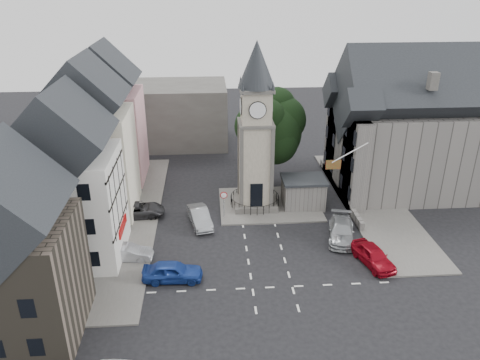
{
  "coord_description": "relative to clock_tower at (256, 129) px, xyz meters",
  "views": [
    {
      "loc": [
        -4.43,
        -33.99,
        21.67
      ],
      "look_at": [
        -1.7,
        5.0,
        4.21
      ],
      "focal_mm": 35.0,
      "sensor_mm": 36.0,
      "label": 1
    }
  ],
  "objects": [
    {
      "name": "central_island",
      "position": [
        1.5,
        0.01,
        -8.04
      ],
      "size": [
        10.0,
        8.0,
        0.16
      ],
      "primitive_type": "cube",
      "color": "#595651",
      "rests_on": "ground"
    },
    {
      "name": "car_island_silver",
      "position": [
        -5.5,
        -3.49,
        -7.35
      ],
      "size": [
        2.64,
        4.91,
        1.54
      ],
      "primitive_type": "imported",
      "rotation": [
        0.0,
        0.0,
        0.23
      ],
      "color": "gray",
      "rests_on": "ground"
    },
    {
      "name": "ground",
      "position": [
        0.0,
        -7.99,
        -8.12
      ],
      "size": [
        120.0,
        120.0,
        0.0
      ],
      "primitive_type": "plane",
      "color": "black",
      "rests_on": "ground"
    },
    {
      "name": "pavement_west",
      "position": [
        -12.5,
        -1.99,
        -8.05
      ],
      "size": [
        6.0,
        30.0,
        0.14
      ],
      "primitive_type": "cube",
      "color": "#595651",
      "rests_on": "ground"
    },
    {
      "name": "car_west_blue",
      "position": [
        -7.5,
        -12.03,
        -7.34
      ],
      "size": [
        4.65,
        2.02,
        1.56
      ],
      "primitive_type": "imported",
      "rotation": [
        0.0,
        0.0,
        1.53
      ],
      "color": "navy",
      "rests_on": "ground"
    },
    {
      "name": "car_west_silver",
      "position": [
        -11.31,
        -9.01,
        -7.46
      ],
      "size": [
        4.12,
        1.68,
        1.33
      ],
      "primitive_type": "imported",
      "rotation": [
        0.0,
        0.0,
        1.5
      ],
      "color": "#999BA0",
      "rests_on": "ground"
    },
    {
      "name": "flagpole",
      "position": [
        8.0,
        -3.99,
        -1.12
      ],
      "size": [
        3.68,
        0.1,
        2.74
      ],
      "color": "white",
      "rests_on": "ground"
    },
    {
      "name": "terrace_pink",
      "position": [
        -15.5,
        8.01,
        -1.54
      ],
      "size": [
        8.1,
        7.6,
        12.8
      ],
      "color": "#D39199",
      "rests_on": "ground"
    },
    {
      "name": "car_east_red",
      "position": [
        8.5,
        -10.99,
        -7.34
      ],
      "size": [
        2.98,
        4.89,
        1.55
      ],
      "primitive_type": "imported",
      "rotation": [
        0.0,
        0.0,
        0.27
      ],
      "color": "maroon",
      "rests_on": "ground"
    },
    {
      "name": "car_island_east",
      "position": [
        7.0,
        -6.87,
        -7.35
      ],
      "size": [
        3.41,
        5.7,
        1.55
      ],
      "primitive_type": "imported",
      "rotation": [
        0.0,
        0.0,
        -0.25
      ],
      "color": "#9B9FA3",
      "rests_on": "ground"
    },
    {
      "name": "clock_tower",
      "position": [
        0.0,
        0.0,
        0.0
      ],
      "size": [
        4.86,
        4.86,
        16.25
      ],
      "color": "#4C4944",
      "rests_on": "ground"
    },
    {
      "name": "road_markings",
      "position": [
        0.0,
        -13.49,
        -8.12
      ],
      "size": [
        20.0,
        8.0,
        0.01
      ],
      "primitive_type": "cube",
      "color": "silver",
      "rests_on": "ground"
    },
    {
      "name": "pavement_east",
      "position": [
        12.0,
        0.01,
        -8.05
      ],
      "size": [
        6.0,
        26.0,
        0.14
      ],
      "primitive_type": "cube",
      "color": "#595651",
      "rests_on": "ground"
    },
    {
      "name": "east_building",
      "position": [
        15.59,
        3.01,
        -1.86
      ],
      "size": [
        14.4,
        11.4,
        12.6
      ],
      "color": "slate",
      "rests_on": "ground"
    },
    {
      "name": "terrace_cream",
      "position": [
        -15.5,
        0.01,
        -1.54
      ],
      "size": [
        8.1,
        7.6,
        12.8
      ],
      "color": "beige",
      "rests_on": "ground"
    },
    {
      "name": "backdrop_west",
      "position": [
        -12.0,
        20.01,
        -4.12
      ],
      "size": [
        20.0,
        10.0,
        8.0
      ],
      "primitive_type": "cube",
      "color": "#4C4944",
      "rests_on": "ground"
    },
    {
      "name": "pedestrian",
      "position": [
        9.66,
        -2.42,
        -7.27
      ],
      "size": [
        0.74,
        0.69,
        1.7
      ],
      "primitive_type": "imported",
      "rotation": [
        0.0,
        0.0,
        3.77
      ],
      "color": "#AD9E8F",
      "rests_on": "ground"
    },
    {
      "name": "stone_shelter",
      "position": [
        4.8,
        -0.49,
        -6.57
      ],
      "size": [
        4.3,
        3.3,
        3.08
      ],
      "color": "slate",
      "rests_on": "ground"
    },
    {
      "name": "warning_sign_post",
      "position": [
        -3.2,
        -2.56,
        -6.09
      ],
      "size": [
        0.7,
        0.19,
        2.85
      ],
      "color": "black",
      "rests_on": "ground"
    },
    {
      "name": "terrace_tudor",
      "position": [
        -15.5,
        -7.99,
        -1.93
      ],
      "size": [
        8.1,
        7.6,
        12.0
      ],
      "color": "silver",
      "rests_on": "ground"
    },
    {
      "name": "east_boundary_wall",
      "position": [
        9.2,
        2.01,
        -7.67
      ],
      "size": [
        0.4,
        16.0,
        0.9
      ],
      "primitive_type": "cube",
      "color": "slate",
      "rests_on": "ground"
    },
    {
      "name": "building_sw_stone",
      "position": [
        -17.0,
        -16.99,
        -2.77
      ],
      "size": [
        8.6,
        7.6,
        10.4
      ],
      "color": "#3F392F",
      "rests_on": "ground"
    },
    {
      "name": "car_west_grey",
      "position": [
        -11.5,
        -1.55,
        -7.4
      ],
      "size": [
        5.35,
        2.81,
        1.44
      ],
      "primitive_type": "imported",
      "rotation": [
        0.0,
        0.0,
        1.65
      ],
      "color": "#2C2C2E",
      "rests_on": "ground"
    },
    {
      "name": "town_tree",
      "position": [
        2.0,
        5.01,
        -1.15
      ],
      "size": [
        7.2,
        7.2,
        10.8
      ],
      "color": "black",
      "rests_on": "ground"
    }
  ]
}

